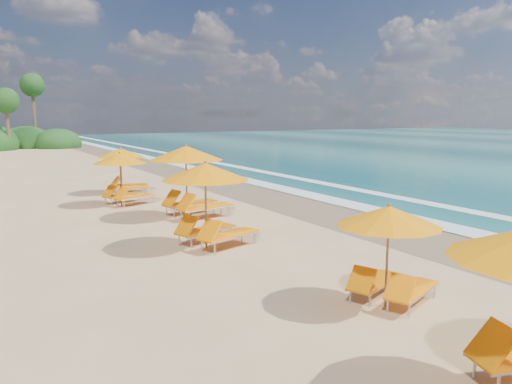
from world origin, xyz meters
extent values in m
plane|color=tan|center=(0.00, 0.00, 0.00)|extent=(160.00, 160.00, 0.00)
cube|color=#7F694C|center=(4.00, 0.00, 0.01)|extent=(4.00, 160.00, 0.01)
cube|color=white|center=(5.50, 0.00, 0.03)|extent=(1.20, 160.00, 0.01)
cube|color=white|center=(8.50, 0.00, 0.02)|extent=(0.80, 160.00, 0.01)
cylinder|color=olive|center=(-1.21, -7.12, 0.98)|extent=(0.05, 0.05, 1.95)
cone|color=orange|center=(-1.21, -7.12, 1.79)|extent=(2.59, 2.59, 0.39)
sphere|color=olive|center=(-1.21, -7.12, 2.00)|extent=(0.07, 0.07, 0.07)
cylinder|color=olive|center=(-2.43, -1.43, 1.17)|extent=(0.06, 0.06, 2.35)
cone|color=orange|center=(-2.43, -1.43, 2.15)|extent=(3.03, 3.03, 0.47)
sphere|color=olive|center=(-2.43, -1.43, 2.41)|extent=(0.08, 0.08, 0.08)
cylinder|color=olive|center=(-1.29, 2.72, 1.28)|extent=(0.06, 0.06, 2.55)
cone|color=orange|center=(-1.29, 2.72, 2.34)|extent=(2.98, 2.98, 0.51)
sphere|color=olive|center=(-1.29, 2.72, 2.62)|extent=(0.09, 0.09, 0.09)
cylinder|color=olive|center=(-2.65, 6.41, 1.05)|extent=(0.05, 0.05, 2.11)
cone|color=orange|center=(-2.65, 6.41, 1.93)|extent=(2.75, 2.75, 0.42)
sphere|color=olive|center=(-2.65, 6.41, 2.16)|extent=(0.08, 0.08, 0.08)
cylinder|color=olive|center=(-1.78, 9.48, 1.04)|extent=(0.05, 0.05, 2.09)
cone|color=orange|center=(-1.78, 9.48, 1.91)|extent=(2.49, 2.49, 0.42)
sphere|color=olive|center=(-1.78, 9.48, 2.15)|extent=(0.07, 0.07, 0.07)
ellipsoid|color=#163D14|center=(-2.00, 47.00, 0.55)|extent=(5.60, 5.60, 3.64)
ellipsoid|color=#163D14|center=(1.00, 45.00, 0.49)|extent=(5.00, 5.00, 3.25)
cylinder|color=brown|center=(-4.00, 43.00, 2.50)|extent=(0.36, 0.36, 5.00)
sphere|color=#163D14|center=(-4.00, 43.00, 5.00)|extent=(2.60, 2.60, 2.60)
cylinder|color=brown|center=(-1.00, 47.00, 3.40)|extent=(0.36, 0.36, 6.80)
sphere|color=#163D14|center=(-1.00, 47.00, 6.80)|extent=(2.60, 2.60, 2.60)
camera|label=1|loc=(-8.12, -14.01, 3.71)|focal=35.57mm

